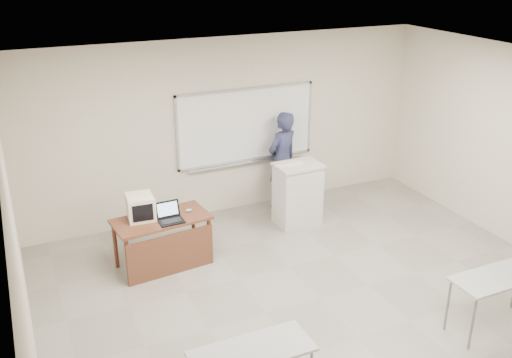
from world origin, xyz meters
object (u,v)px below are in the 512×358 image
instructor_desk (164,235)px  presenter (282,160)px  podium (298,194)px  crt_monitor (140,207)px  mouse (189,210)px  whiteboard (246,126)px  keyboard (288,163)px  laptop (170,217)px

instructor_desk → presenter: presenter is taller
podium → instructor_desk: bearing=-169.0°
crt_monitor → mouse: (0.68, -0.08, -0.15)m
podium → crt_monitor: size_ratio=2.47×
instructor_desk → mouse: size_ratio=13.62×
whiteboard → crt_monitor: bearing=-150.2°
instructor_desk → mouse: (0.43, 0.16, 0.24)m
keyboard → presenter: bearing=77.4°
laptop → keyboard: 2.27m
whiteboard → laptop: whiteboard is taller
laptop → presenter: size_ratio=0.20×
laptop → crt_monitor: bearing=142.9°
instructor_desk → crt_monitor: crt_monitor is taller
mouse → presenter: 2.31m
whiteboard → mouse: 2.11m
instructor_desk → mouse: mouse is taller
podium → presenter: bearing=83.7°
keyboard → mouse: bearing=-160.1°
crt_monitor → laptop: 0.44m
instructor_desk → laptop: size_ratio=3.93×
whiteboard → podium: size_ratio=2.38×
instructor_desk → laptop: 0.30m
mouse → keyboard: bearing=3.3°
laptop → keyboard: keyboard is taller
keyboard → podium: bearing=-21.5°
podium → presenter: (0.06, 0.69, 0.34)m
instructor_desk → presenter: (2.48, 1.21, 0.34)m
instructor_desk → presenter: size_ratio=0.77×
podium → presenter: size_ratio=0.60×
mouse → podium: bearing=0.1°
laptop → mouse: bearing=26.2°
instructor_desk → keyboard: bearing=8.8°
podium → crt_monitor: (-2.67, -0.28, 0.39)m
instructor_desk → keyboard: 2.41m
crt_monitor → podium: bearing=10.4°
crt_monitor → laptop: (0.35, -0.25, -0.11)m
keyboard → crt_monitor: bearing=-165.2°
whiteboard → laptop: size_ratio=7.26×
whiteboard → crt_monitor: (-2.17, -1.24, -0.56)m
whiteboard → keyboard: (0.35, -0.88, -0.42)m
podium → whiteboard: bearing=116.4°
whiteboard → laptop: 2.45m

